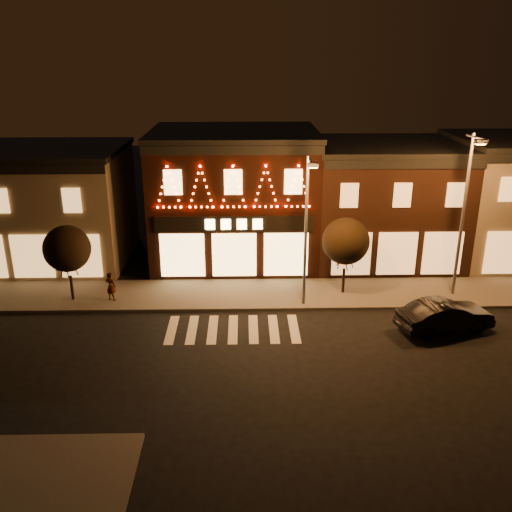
{
  "coord_description": "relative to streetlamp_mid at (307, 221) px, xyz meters",
  "views": [
    {
      "loc": [
        0.59,
        -20.32,
        12.87
      ],
      "look_at": [
        1.13,
        4.0,
        3.83
      ],
      "focal_mm": 39.02,
      "sensor_mm": 36.0,
      "label": 1
    }
  ],
  "objects": [
    {
      "name": "building_right_a",
      "position": [
        5.76,
        7.63,
        -1.02
      ],
      "size": [
        9.2,
        8.28,
        7.5
      ],
      "color": "#331B12",
      "rests_on": "ground"
    },
    {
      "name": "dark_sedan",
      "position": [
        6.54,
        -2.69,
        -4.01
      ],
      "size": [
        4.95,
        2.8,
        1.55
      ],
      "primitive_type": "imported",
      "rotation": [
        0.0,
        0.0,
        1.83
      ],
      "color": "black",
      "rests_on": "ground"
    },
    {
      "name": "sidewalk_far",
      "position": [
        -1.74,
        1.63,
        -4.71
      ],
      "size": [
        44.0,
        4.0,
        0.15
      ],
      "primitive_type": "cube",
      "color": "#47423D",
      "rests_on": "ground"
    },
    {
      "name": "tree_right",
      "position": [
        2.34,
        1.63,
        -1.62
      ],
      "size": [
        2.57,
        2.57,
        4.29
      ],
      "rotation": [
        0.0,
        0.0,
        0.13
      ],
      "color": "black",
      "rests_on": "sidewalk_far"
    },
    {
      "name": "ground",
      "position": [
        -3.74,
        -6.37,
        -4.78
      ],
      "size": [
        120.0,
        120.0,
        0.0
      ],
      "primitive_type": "plane",
      "color": "black",
      "rests_on": "ground"
    },
    {
      "name": "building_left",
      "position": [
        -16.74,
        7.62,
        -1.12
      ],
      "size": [
        12.2,
        8.28,
        7.3
      ],
      "color": "#7E7159",
      "rests_on": "ground"
    },
    {
      "name": "streetlamp_mid",
      "position": [
        0.0,
        0.0,
        0.0
      ],
      "size": [
        0.5,
        1.8,
        7.89
      ],
      "rotation": [
        0.0,
        0.0,
        -0.03
      ],
      "color": "#59595E",
      "rests_on": "sidewalk_far"
    },
    {
      "name": "pedestrian",
      "position": [
        -10.34,
        0.87,
        -3.82
      ],
      "size": [
        0.7,
        0.6,
        1.61
      ],
      "primitive_type": "imported",
      "rotation": [
        0.0,
        0.0,
        2.71
      ],
      "color": "gray",
      "rests_on": "sidewalk_far"
    },
    {
      "name": "tree_left",
      "position": [
        -12.48,
        1.05,
        -1.73
      ],
      "size": [
        2.48,
        2.48,
        4.15
      ],
      "rotation": [
        0.0,
        0.0,
        0.09
      ],
      "color": "black",
      "rests_on": "sidewalk_far"
    },
    {
      "name": "building_pulp",
      "position": [
        -3.74,
        7.61,
        -0.62
      ],
      "size": [
        10.2,
        8.34,
        8.3
      ],
      "color": "black",
      "rests_on": "ground"
    },
    {
      "name": "streetlamp_right",
      "position": [
        8.36,
        1.06,
        0.54
      ],
      "size": [
        0.73,
        2.02,
        8.82
      ],
      "rotation": [
        0.0,
        0.0,
        0.2
      ],
      "color": "#59595E",
      "rests_on": "sidewalk_far"
    }
  ]
}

